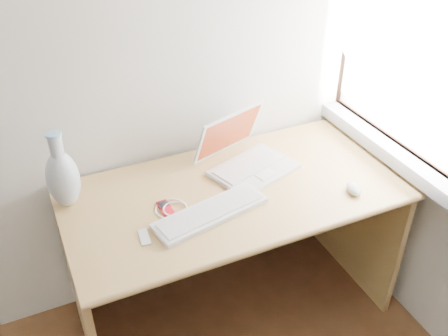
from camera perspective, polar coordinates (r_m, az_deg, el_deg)
name	(u,v)px	position (r m, az deg, el deg)	size (l,w,h in m)	color
window	(416,43)	(2.16, 21.05, 13.20)	(0.11, 0.99, 1.10)	white
desk	(225,217)	(2.26, 0.13, -5.61)	(1.40, 0.70, 0.74)	tan
laptop	(249,155)	(2.18, 2.92, 1.44)	(0.41, 0.39, 0.24)	silver
external_keyboard	(211,212)	(1.93, -1.52, -5.10)	(0.48, 0.23, 0.02)	white
mouse	(354,189)	(2.11, 14.63, -2.30)	(0.06, 0.09, 0.03)	silver
ipod	(165,208)	(1.97, -6.72, -4.55)	(0.05, 0.10, 0.01)	#AC0B1C
cable_coil	(171,209)	(1.97, -6.03, -4.70)	(0.13, 0.13, 0.01)	white
remote	(144,237)	(1.85, -9.08, -7.79)	(0.03, 0.09, 0.01)	white
vase	(63,177)	(2.01, -17.96, -0.98)	(0.13, 0.13, 0.32)	silver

